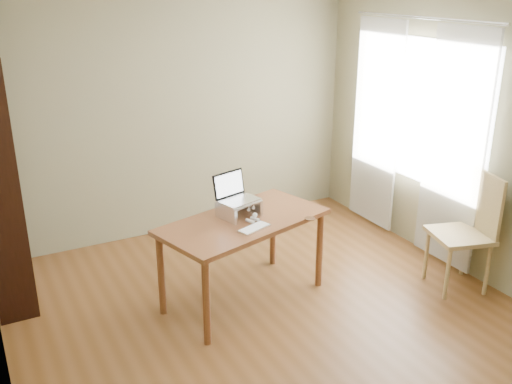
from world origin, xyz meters
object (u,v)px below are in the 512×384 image
object	(u,v)px
laptop	(236,193)
chair	(468,226)
cat	(236,208)
desk	(244,230)
keyboard	(254,228)

from	to	relation	value
laptop	chair	size ratio (longest dim) A/B	0.34
cat	chair	world-z (taller)	chair
cat	desk	bearing A→B (deg)	-106.31
keyboard	desk	bearing A→B (deg)	66.13
laptop	chair	world-z (taller)	laptop
desk	chair	xyz separation A→B (m)	(1.86, -0.70, -0.07)
desk	laptop	size ratio (longest dim) A/B	4.24
cat	chair	xyz separation A→B (m)	(1.87, -0.81, -0.23)
desk	keyboard	size ratio (longest dim) A/B	5.10
desk	chair	bearing A→B (deg)	-36.12
desk	laptop	bearing A→B (deg)	74.54
laptop	keyboard	distance (m)	0.40
laptop	cat	distance (m)	0.13
keyboard	chair	bearing A→B (deg)	-33.98
cat	laptop	bearing A→B (deg)	48.75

